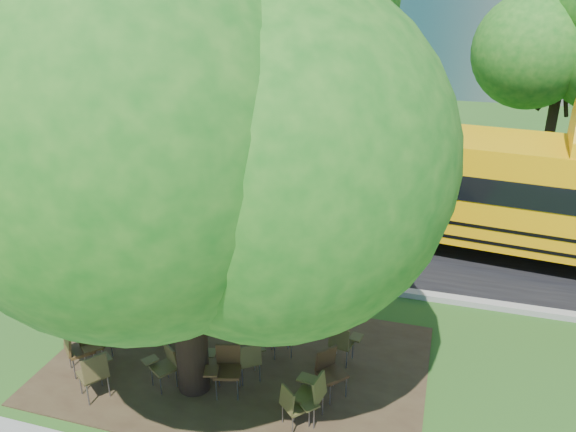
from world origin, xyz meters
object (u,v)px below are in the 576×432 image
(chair_5, at_px, (226,365))
(bg_car_red, at_px, (153,146))
(chair_6, at_px, (312,392))
(chair_14, at_px, (102,307))
(chair_13, at_px, (342,341))
(chair_12, at_px, (329,369))
(chair_15, at_px, (280,332))
(chair_1, at_px, (77,347))
(chair_7, at_px, (294,404))
(chair_10, at_px, (165,315))
(chair_8, at_px, (91,316))
(bg_car_silver, at_px, (14,138))
(chair_3, at_px, (165,363))
(chair_4, at_px, (196,360))
(main_tree, at_px, (173,102))
(black_car, at_px, (88,197))
(chair_9, at_px, (185,318))
(chair_11, at_px, (250,357))
(chair_2, at_px, (95,371))
(chair_0, at_px, (96,339))

(chair_5, bearing_deg, bg_car_red, -71.67)
(chair_6, xyz_separation_m, chair_14, (-4.90, 1.41, -0.08))
(chair_13, bearing_deg, chair_12, -82.94)
(chair_13, distance_m, chair_15, 1.23)
(chair_1, distance_m, bg_car_red, 13.50)
(chair_5, height_order, chair_7, chair_5)
(chair_10, distance_m, chair_13, 3.58)
(chair_8, distance_m, chair_13, 5.07)
(chair_14, relative_size, bg_car_silver, 0.20)
(chair_3, bearing_deg, chair_15, -105.41)
(chair_13, bearing_deg, chair_5, -132.82)
(chair_4, bearing_deg, bg_car_red, 111.75)
(main_tree, distance_m, bg_car_silver, 18.86)
(chair_6, relative_size, black_car, 0.23)
(main_tree, relative_size, chair_9, 10.78)
(main_tree, height_order, chair_1, main_tree)
(chair_7, distance_m, chair_15, 2.02)
(chair_6, xyz_separation_m, chair_11, (-1.31, 0.64, -0.05))
(main_tree, relative_size, chair_1, 9.13)
(bg_car_red, bearing_deg, chair_8, -173.78)
(chair_3, relative_size, chair_11, 0.97)
(chair_9, xyz_separation_m, chair_14, (-1.87, -0.09, -0.02))
(chair_4, height_order, chair_15, chair_15)
(chair_2, xyz_separation_m, chair_6, (3.72, 0.55, -0.01))
(chair_7, distance_m, chair_8, 4.78)
(chair_1, bearing_deg, chair_3, 46.53)
(chair_9, xyz_separation_m, chair_13, (3.21, 0.09, 0.02))
(chair_4, height_order, chair_13, chair_13)
(chair_1, relative_size, bg_car_red, 0.19)
(chair_1, bearing_deg, bg_car_red, 154.81)
(chair_13, xyz_separation_m, bg_car_silver, (-16.38, 10.38, 0.12))
(chair_0, xyz_separation_m, chair_6, (4.25, -0.26, -0.01))
(chair_14, bearing_deg, bg_car_silver, 104.76)
(chair_11, bearing_deg, chair_5, -161.46)
(chair_13, relative_size, bg_car_silver, 0.22)
(main_tree, bearing_deg, chair_14, 154.95)
(chair_0, bearing_deg, chair_15, 13.55)
(chair_11, bearing_deg, chair_2, 170.32)
(chair_4, xyz_separation_m, chair_9, (-0.81, 1.20, -0.01))
(chair_12, distance_m, black_car, 10.65)
(chair_5, relative_size, chair_8, 1.07)
(chair_2, xyz_separation_m, chair_14, (-1.18, 1.96, -0.09))
(main_tree, bearing_deg, chair_8, 163.16)
(chair_5, bearing_deg, chair_9, -57.51)
(chair_0, bearing_deg, main_tree, -11.58)
(black_car, bearing_deg, chair_0, -153.89)
(bg_car_silver, bearing_deg, chair_5, -129.58)
(chair_7, xyz_separation_m, chair_13, (0.41, 1.88, 0.03))
(chair_9, bearing_deg, bg_car_red, 8.75)
(chair_13, bearing_deg, chair_7, -92.53)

